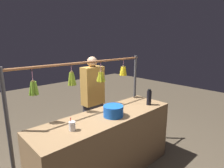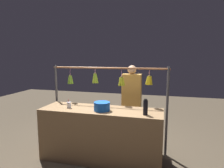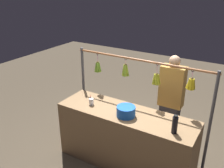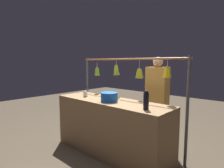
{
  "view_description": "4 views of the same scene",
  "coord_description": "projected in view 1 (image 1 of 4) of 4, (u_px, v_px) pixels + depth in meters",
  "views": [
    {
      "loc": [
        1.57,
        1.77,
        1.88
      ],
      "look_at": [
        -0.1,
        0.0,
        1.32
      ],
      "focal_mm": 30.27,
      "sensor_mm": 36.0,
      "label": 1
    },
    {
      "loc": [
        -1.01,
        3.06,
        1.79
      ],
      "look_at": [
        -0.19,
        0.0,
        1.34
      ],
      "focal_mm": 31.35,
      "sensor_mm": 36.0,
      "label": 2
    },
    {
      "loc": [
        -1.47,
        2.79,
        2.68
      ],
      "look_at": [
        0.23,
        0.0,
        1.3
      ],
      "focal_mm": 40.03,
      "sensor_mm": 36.0,
      "label": 3
    },
    {
      "loc": [
        -2.07,
        2.22,
        1.52
      ],
      "look_at": [
        -0.03,
        0.0,
        1.17
      ],
      "focal_mm": 30.36,
      "sensor_mm": 36.0,
      "label": 4
    }
  ],
  "objects": [
    {
      "name": "drink_cup",
      "position": [
        72.0,
        126.0,
        2.09
      ],
      "size": [
        0.07,
        0.07,
        0.15
      ],
      "color": "silver",
      "rests_on": "market_counter"
    },
    {
      "name": "blue_bucket",
      "position": [
        113.0,
        111.0,
        2.48
      ],
      "size": [
        0.26,
        0.26,
        0.14
      ],
      "primitive_type": "cylinder",
      "color": "blue",
      "rests_on": "market_counter"
    },
    {
      "name": "vendor_person",
      "position": [
        93.0,
        102.0,
        3.38
      ],
      "size": [
        0.38,
        0.21,
        1.61
      ],
      "color": "#2D2D38",
      "rests_on": "ground"
    },
    {
      "name": "market_counter",
      "position": [
        107.0,
        146.0,
        2.63
      ],
      "size": [
        2.07,
        0.62,
        0.9
      ],
      "primitive_type": "cube",
      "color": "olive",
      "rests_on": "ground"
    },
    {
      "name": "display_rack",
      "position": [
        88.0,
        91.0,
        2.78
      ],
      "size": [
        2.23,
        0.13,
        1.61
      ],
      "color": "#4C4C51",
      "rests_on": "ground"
    },
    {
      "name": "water_bottle",
      "position": [
        149.0,
        97.0,
        2.91
      ],
      "size": [
        0.07,
        0.07,
        0.25
      ],
      "color": "black",
      "rests_on": "market_counter"
    }
  ]
}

